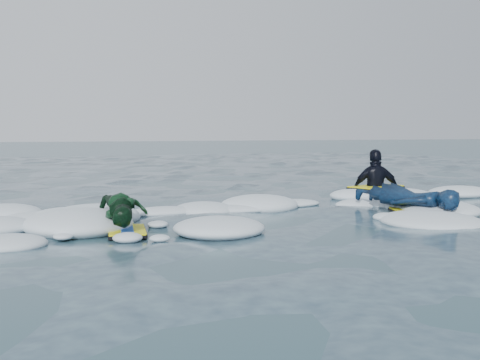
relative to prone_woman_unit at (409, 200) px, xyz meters
name	(u,v)px	position (x,y,z in m)	size (l,w,h in m)	color
ground	(232,231)	(-2.70, -0.33, -0.21)	(120.00, 120.00, 0.00)	#1D3C46
foam_band	(204,218)	(-2.70, 0.71, -0.21)	(12.00, 3.10, 0.30)	silver
prone_woman_unit	(409,200)	(0.00, 0.00, 0.00)	(0.96, 1.66, 0.40)	black
prone_child_unit	(124,213)	(-3.87, 0.03, 0.02)	(0.70, 1.19, 0.43)	black
waiting_rider_unit	(376,191)	(1.56, 3.11, -0.23)	(1.23, 0.91, 1.64)	black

